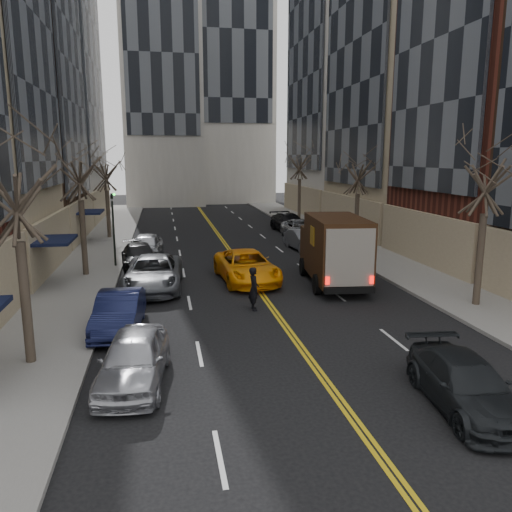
{
  "coord_description": "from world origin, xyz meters",
  "views": [
    {
      "loc": [
        -4.53,
        -7.85,
        6.52
      ],
      "look_at": [
        -0.58,
        13.23,
        2.2
      ],
      "focal_mm": 35.0,
      "sensor_mm": 36.0,
      "label": 1
    }
  ],
  "objects_px": {
    "taxi": "(247,266)",
    "pedestrian": "(254,289)",
    "ups_truck": "(334,250)",
    "observer_sedan": "(465,384)"
  },
  "relations": [
    {
      "from": "ups_truck",
      "to": "observer_sedan",
      "type": "xyz_separation_m",
      "value": [
        -0.88,
        -12.87,
        -1.13
      ]
    },
    {
      "from": "observer_sedan",
      "to": "pedestrian",
      "type": "height_order",
      "value": "pedestrian"
    },
    {
      "from": "taxi",
      "to": "ups_truck",
      "type": "bearing_deg",
      "value": -22.86
    },
    {
      "from": "observer_sedan",
      "to": "pedestrian",
      "type": "bearing_deg",
      "value": 118.57
    },
    {
      "from": "ups_truck",
      "to": "pedestrian",
      "type": "bearing_deg",
      "value": -137.98
    },
    {
      "from": "ups_truck",
      "to": "taxi",
      "type": "distance_m",
      "value": 4.62
    },
    {
      "from": "taxi",
      "to": "observer_sedan",
      "type": "bearing_deg",
      "value": -80.64
    },
    {
      "from": "observer_sedan",
      "to": "taxi",
      "type": "height_order",
      "value": "taxi"
    },
    {
      "from": "observer_sedan",
      "to": "pedestrian",
      "type": "xyz_separation_m",
      "value": [
        -3.9,
        9.41,
        0.27
      ]
    },
    {
      "from": "taxi",
      "to": "pedestrian",
      "type": "relative_size",
      "value": 3.1
    }
  ]
}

